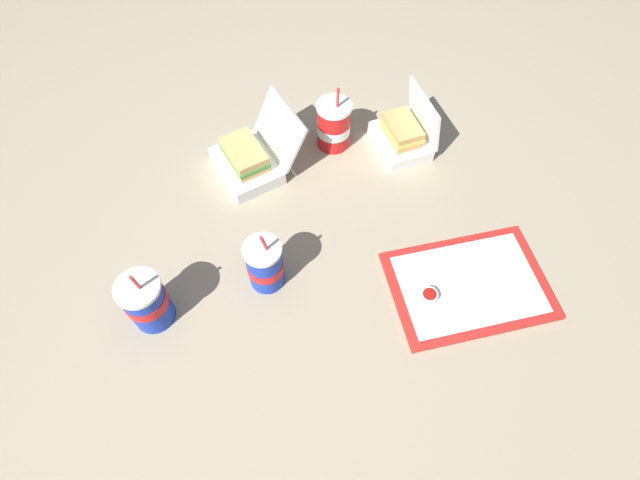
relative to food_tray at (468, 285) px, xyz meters
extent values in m
plane|color=gray|center=(-0.32, 0.20, -0.01)|extent=(3.20, 3.20, 0.00)
cube|color=red|center=(0.00, 0.00, 0.00)|extent=(0.38, 0.27, 0.01)
cube|color=white|center=(0.00, 0.00, 0.01)|extent=(0.33, 0.23, 0.00)
cylinder|color=white|center=(-0.11, -0.01, 0.02)|extent=(0.04, 0.04, 0.02)
cylinder|color=#9E140F|center=(-0.11, -0.01, 0.03)|extent=(0.03, 0.03, 0.01)
cube|color=white|center=(-0.05, -0.04, 0.01)|extent=(0.11, 0.11, 0.00)
cube|color=white|center=(-0.08, 0.06, 0.01)|extent=(0.11, 0.02, 0.00)
cube|color=white|center=(-0.45, 0.49, 0.01)|extent=(0.19, 0.22, 0.04)
cube|color=white|center=(-0.34, 0.52, 0.10)|extent=(0.12, 0.20, 0.13)
cube|color=tan|center=(-0.45, 0.49, 0.04)|extent=(0.12, 0.15, 0.02)
cube|color=#4C933D|center=(-0.45, 0.49, 0.06)|extent=(0.12, 0.16, 0.01)
cube|color=tan|center=(-0.45, 0.49, 0.08)|extent=(0.12, 0.15, 0.02)
cube|color=white|center=(-0.01, 0.47, 0.01)|extent=(0.15, 0.18, 0.04)
cube|color=white|center=(0.05, 0.47, 0.10)|extent=(0.04, 0.17, 0.13)
cube|color=tan|center=(-0.01, 0.47, 0.04)|extent=(0.09, 0.13, 0.02)
cube|color=#E5C651|center=(-0.01, 0.47, 0.06)|extent=(0.09, 0.13, 0.01)
cube|color=tan|center=(-0.01, 0.47, 0.08)|extent=(0.09, 0.13, 0.02)
cylinder|color=#1938B7|center=(-0.73, 0.11, 0.06)|extent=(0.09, 0.09, 0.14)
cylinder|color=red|center=(-0.73, 0.11, 0.08)|extent=(0.10, 0.10, 0.03)
cylinder|color=white|center=(-0.73, 0.11, 0.13)|extent=(0.10, 0.10, 0.01)
cylinder|color=red|center=(-0.73, 0.11, 0.17)|extent=(0.01, 0.01, 0.06)
cylinder|color=#1938B7|center=(-0.46, 0.14, 0.06)|extent=(0.08, 0.08, 0.13)
cylinder|color=red|center=(-0.46, 0.14, 0.06)|extent=(0.09, 0.09, 0.03)
cylinder|color=white|center=(-0.46, 0.14, 0.13)|extent=(0.09, 0.09, 0.01)
cylinder|color=red|center=(-0.46, 0.13, 0.17)|extent=(0.02, 0.01, 0.06)
cylinder|color=red|center=(-0.19, 0.53, 0.06)|extent=(0.09, 0.09, 0.13)
cylinder|color=white|center=(-0.19, 0.53, 0.06)|extent=(0.09, 0.09, 0.03)
cylinder|color=white|center=(-0.19, 0.53, 0.13)|extent=(0.10, 0.10, 0.01)
cylinder|color=red|center=(-0.18, 0.52, 0.17)|extent=(0.01, 0.01, 0.06)
camera|label=1|loc=(-0.48, -0.44, 1.07)|focal=28.00mm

